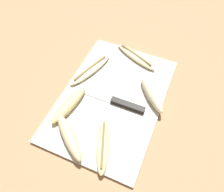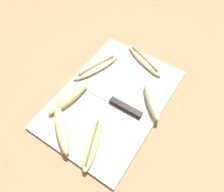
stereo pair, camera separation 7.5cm
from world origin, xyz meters
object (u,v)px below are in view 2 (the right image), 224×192
object	(u,v)px
banana_cream_curved	(144,60)
banana_bright_far	(152,100)
knife	(120,105)
banana_soft_right	(62,129)
banana_golden_short	(68,98)
banana_ripe_center	(93,143)
banana_pale_long	(97,67)

from	to	relation	value
banana_cream_curved	banana_bright_far	distance (m)	0.19
knife	banana_soft_right	bearing A→B (deg)	150.44
banana_golden_short	banana_soft_right	bearing A→B (deg)	-150.28
banana_cream_curved	banana_soft_right	xyz separation A→B (m)	(-0.40, 0.07, 0.01)
banana_ripe_center	banana_soft_right	distance (m)	0.11
banana_bright_far	banana_golden_short	distance (m)	0.28
knife	banana_ripe_center	size ratio (longest dim) A/B	1.43
banana_cream_curved	banana_soft_right	distance (m)	0.41
banana_bright_far	banana_golden_short	xyz separation A→B (m)	(-0.15, 0.24, -0.00)
banana_cream_curved	banana_golden_short	xyz separation A→B (m)	(-0.30, 0.13, 0.01)
banana_bright_far	banana_golden_short	world-z (taller)	banana_bright_far
banana_ripe_center	banana_golden_short	world-z (taller)	banana_golden_short
banana_ripe_center	banana_golden_short	distance (m)	0.18
banana_cream_curved	banana_golden_short	size ratio (longest dim) A/B	1.12
knife	banana_bright_far	distance (m)	0.11
knife	banana_soft_right	size ratio (longest dim) A/B	1.64
banana_pale_long	banana_soft_right	world-z (taller)	banana_soft_right
banana_cream_curved	banana_golden_short	distance (m)	0.33
banana_ripe_center	banana_soft_right	xyz separation A→B (m)	(-0.02, 0.10, 0.01)
banana_bright_far	banana_soft_right	xyz separation A→B (m)	(-0.25, 0.18, -0.00)
banana_pale_long	banana_golden_short	distance (m)	0.17
banana_bright_far	banana_soft_right	bearing A→B (deg)	143.21
knife	banana_cream_curved	xyz separation A→B (m)	(0.22, 0.03, 0.00)
knife	banana_cream_curved	world-z (taller)	banana_cream_curved
banana_cream_curved	banana_ripe_center	xyz separation A→B (m)	(-0.38, -0.03, 0.00)
banana_ripe_center	banana_bright_far	world-z (taller)	banana_bright_far
banana_bright_far	banana_soft_right	size ratio (longest dim) A/B	0.89
banana_ripe_center	banana_soft_right	size ratio (longest dim) A/B	1.14
knife	banana_pale_long	world-z (taller)	banana_pale_long
banana_soft_right	banana_pale_long	bearing A→B (deg)	13.00
banana_bright_far	knife	bearing A→B (deg)	128.08
banana_soft_right	banana_cream_curved	bearing A→B (deg)	-10.13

